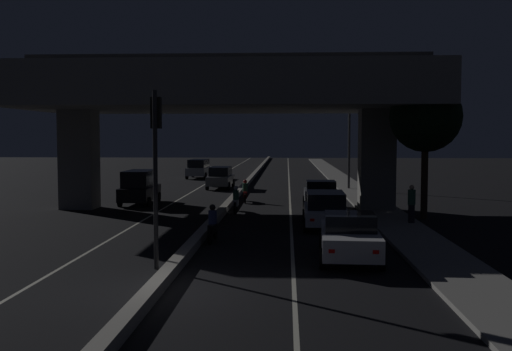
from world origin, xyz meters
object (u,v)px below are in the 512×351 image
pedestrian_on_sidewalk (412,204)px  traffic_light_left_of_median (156,148)px  car_silver_third_oncoming (199,168)px  motorcycle_black_filtering_near (212,226)px  motorcycle_white_filtering_mid (236,201)px  car_white_second (325,209)px  car_grey_second_oncoming (221,177)px  car_white_lead (350,236)px  street_lamp (344,134)px  car_black_lead_oncoming (140,187)px  motorcycle_red_filtering_far (245,193)px  car_grey_third (321,195)px

pedestrian_on_sidewalk → traffic_light_left_of_median: bearing=-135.9°
traffic_light_left_of_median → car_silver_third_oncoming: size_ratio=1.20×
motorcycle_black_filtering_near → motorcycle_white_filtering_mid: size_ratio=0.93×
car_white_second → car_grey_second_oncoming: bearing=20.1°
pedestrian_on_sidewalk → car_white_lead: bearing=-114.9°
car_white_lead → street_lamp: bearing=-2.2°
car_silver_third_oncoming → motorcycle_black_filtering_near: (5.71, -35.02, -0.37)m
car_white_second → pedestrian_on_sidewalk: size_ratio=2.62×
motorcycle_white_filtering_mid → traffic_light_left_of_median: bearing=174.4°
car_black_lead_oncoming → motorcycle_red_filtering_far: size_ratio=2.24×
street_lamp → car_grey_third: street_lamp is taller
motorcycle_white_filtering_mid → car_white_lead: bearing=-158.7°
street_lamp → traffic_light_left_of_median: bearing=-106.8°
car_silver_third_oncoming → motorcycle_red_filtering_far: size_ratio=2.31×
motorcycle_white_filtering_mid → street_lamp: bearing=-27.0°
car_white_lead → car_white_second: bearing=5.5°
street_lamp → car_white_second: 19.41m
car_grey_second_oncoming → motorcycle_red_filtering_far: car_grey_second_oncoming is taller
traffic_light_left_of_median → car_grey_third: size_ratio=1.28×
traffic_light_left_of_median → motorcycle_black_filtering_near: (1.13, 4.71, -3.07)m
traffic_light_left_of_median → motorcycle_black_filtering_near: 5.73m
car_grey_third → car_grey_second_oncoming: car_grey_second_oncoming is taller
traffic_light_left_of_median → motorcycle_red_filtering_far: size_ratio=2.77×
motorcycle_black_filtering_near → car_white_lead: bearing=-119.7°
car_grey_third → car_black_lead_oncoming: size_ratio=0.97×
car_black_lead_oncoming → car_grey_second_oncoming: size_ratio=0.95×
car_white_second → motorcycle_white_filtering_mid: bearing=42.4°
motorcycle_red_filtering_far → traffic_light_left_of_median: bearing=172.0°
car_grey_third → traffic_light_left_of_median: bearing=159.3°
street_lamp → motorcycle_white_filtering_mid: size_ratio=3.59×
car_white_lead → car_grey_third: bearing=3.6°
car_silver_third_oncoming → street_lamp: bearing=48.8°
traffic_light_left_of_median → motorcycle_black_filtering_near: bearing=76.6°
car_white_lead → pedestrian_on_sidewalk: bearing=-22.1°
street_lamp → motorcycle_black_filtering_near: size_ratio=3.87×
street_lamp → car_silver_third_oncoming: 18.03m
car_grey_second_oncoming → pedestrian_on_sidewalk: 21.92m
car_grey_third → car_grey_second_oncoming: bearing=28.3°
car_white_lead → car_black_lead_oncoming: bearing=37.4°
motorcycle_red_filtering_far → car_white_second: bearing=-160.6°
motorcycle_white_filtering_mid → car_white_second: bearing=-138.7°
car_grey_second_oncoming → motorcycle_black_filtering_near: 23.78m
car_black_lead_oncoming → car_grey_second_oncoming: (3.64, 11.09, -0.16)m
motorcycle_red_filtering_far → car_grey_third: bearing=-132.9°
car_white_lead → pedestrian_on_sidewalk: (3.59, 7.75, 0.23)m
street_lamp → car_grey_third: (-2.45, -12.52, -3.40)m
car_white_second → pedestrian_on_sidewalk: bearing=-78.8°
motorcycle_white_filtering_mid → pedestrian_on_sidewalk: pedestrian_on_sidewalk is taller
car_black_lead_oncoming → motorcycle_white_filtering_mid: bearing=57.8°
street_lamp → car_black_lead_oncoming: 16.95m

